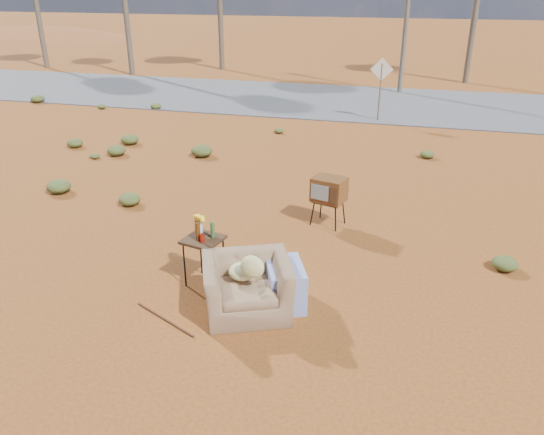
# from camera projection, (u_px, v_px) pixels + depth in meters

# --- Properties ---
(ground) EXTENTS (140.00, 140.00, 0.00)m
(ground) POSITION_uv_depth(u_px,v_px,m) (224.00, 287.00, 8.67)
(ground) COLOR brown
(ground) RESTS_ON ground
(highway) EXTENTS (140.00, 7.00, 0.04)m
(highway) POSITION_uv_depth(u_px,v_px,m) (347.00, 101.00, 21.89)
(highway) COLOR #565659
(highway) RESTS_ON ground
(dirt_mound) EXTENTS (26.00, 18.00, 2.00)m
(dirt_mound) POSITION_uv_depth(u_px,v_px,m) (30.00, 39.00, 45.73)
(dirt_mound) COLOR brown
(dirt_mound) RESTS_ON ground
(armchair) EXTENTS (1.67, 1.48, 1.12)m
(armchair) POSITION_uv_depth(u_px,v_px,m) (254.00, 279.00, 7.89)
(armchair) COLOR #816246
(armchair) RESTS_ON ground
(tv_unit) EXTENTS (0.74, 0.66, 1.01)m
(tv_unit) POSITION_uv_depth(u_px,v_px,m) (329.00, 190.00, 10.60)
(tv_unit) COLOR black
(tv_unit) RESTS_ON ground
(side_table) EXTENTS (0.69, 0.69, 1.14)m
(side_table) POSITION_uv_depth(u_px,v_px,m) (202.00, 236.00, 8.50)
(side_table) COLOR #3C2916
(side_table) RESTS_ON ground
(rusty_bar) EXTENTS (1.16, 0.59, 0.03)m
(rusty_bar) POSITION_uv_depth(u_px,v_px,m) (165.00, 319.00, 7.82)
(rusty_bar) COLOR #502715
(rusty_bar) RESTS_ON ground
(road_sign) EXTENTS (0.78, 0.06, 2.19)m
(road_sign) POSITION_uv_depth(u_px,v_px,m) (381.00, 78.00, 18.28)
(road_sign) COLOR brown
(road_sign) RESTS_ON ground
(scrub_patch) EXTENTS (17.49, 8.07, 0.33)m
(scrub_patch) POSITION_uv_depth(u_px,v_px,m) (254.00, 183.00, 12.70)
(scrub_patch) COLOR #485726
(scrub_patch) RESTS_ON ground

